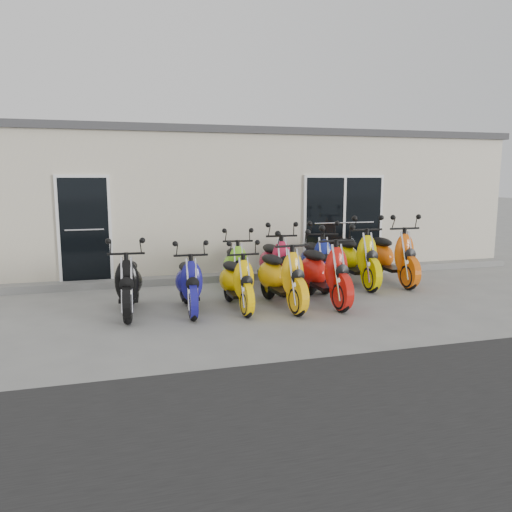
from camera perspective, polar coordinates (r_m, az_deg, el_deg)
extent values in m
plane|color=gray|center=(9.23, 1.03, -5.17)|extent=(80.00, 80.00, 0.00)
cube|color=black|center=(4.61, 22.96, -21.00)|extent=(80.00, 5.00, 0.00)
cube|color=beige|center=(14.02, -5.22, 6.27)|extent=(14.00, 6.00, 3.20)
cube|color=#3F3F42|center=(14.04, -5.32, 13.13)|extent=(14.20, 6.20, 0.16)
cube|color=gray|center=(11.11, -2.02, -2.34)|extent=(14.00, 0.40, 0.15)
cube|color=black|center=(10.79, -19.01, 3.20)|extent=(1.07, 0.08, 2.22)
cube|color=black|center=(11.97, 9.97, 4.08)|extent=(2.02, 0.08, 2.22)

